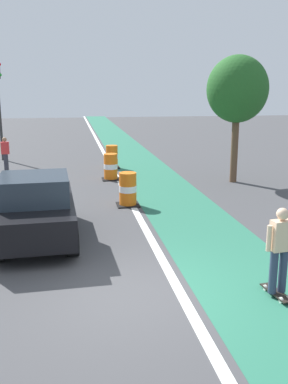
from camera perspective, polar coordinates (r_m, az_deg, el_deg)
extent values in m
plane|color=#424244|center=(8.31, -1.64, -13.20)|extent=(100.00, 100.00, 0.00)
cube|color=#286B51|center=(20.01, 0.35, 2.79)|extent=(2.50, 80.00, 0.01)
cube|color=silver|center=(19.80, -3.93, 2.65)|extent=(0.20, 80.00, 0.01)
cube|color=black|center=(8.55, 17.06, -12.56)|extent=(0.31, 0.82, 0.02)
cylinder|color=silver|center=(8.71, 15.67, -12.05)|extent=(0.05, 0.11, 0.11)
cylinder|color=silver|center=(8.78, 16.54, -11.87)|extent=(0.05, 0.11, 0.11)
cylinder|color=silver|center=(8.32, 17.61, -13.44)|extent=(0.05, 0.11, 0.11)
cylinder|color=silver|center=(8.40, 18.50, -13.23)|extent=(0.05, 0.11, 0.11)
cylinder|color=#2D3851|center=(8.32, 16.68, -10.07)|extent=(0.15, 0.15, 0.82)
cylinder|color=#2D3851|center=(8.43, 17.84, -9.85)|extent=(0.15, 0.15, 0.82)
cube|color=beige|center=(8.13, 17.61, -5.49)|extent=(0.38, 0.26, 0.56)
cylinder|color=beige|center=(8.01, 16.16, -5.88)|extent=(0.09, 0.09, 0.48)
sphere|color=beige|center=(8.01, 17.81, -2.78)|extent=(0.22, 0.22, 0.22)
cube|color=black|center=(11.16, -14.03, -2.69)|extent=(2.00, 4.17, 0.72)
cube|color=#232D38|center=(10.75, -14.28, 0.43)|extent=(1.69, 1.79, 0.64)
cylinder|color=black|center=(12.53, -17.51, -2.84)|extent=(0.31, 0.69, 0.68)
cylinder|color=black|center=(12.47, -10.00, -2.49)|extent=(0.31, 0.69, 0.68)
cylinder|color=black|center=(10.05, -9.43, -6.42)|extent=(0.31, 0.69, 0.68)
cylinder|color=orange|center=(14.10, -2.14, -0.79)|extent=(0.56, 0.56, 0.42)
cylinder|color=white|center=(14.03, -2.15, 0.46)|extent=(0.57, 0.57, 0.21)
cylinder|color=orange|center=(13.96, -2.16, 1.72)|extent=(0.56, 0.56, 0.42)
cube|color=black|center=(14.16, -2.13, -1.69)|extent=(0.73, 0.73, 0.04)
cylinder|color=orange|center=(18.15, -4.40, 2.43)|extent=(0.56, 0.56, 0.42)
cylinder|color=white|center=(18.09, -4.42, 3.40)|extent=(0.57, 0.57, 0.21)
cylinder|color=orange|center=(18.04, -4.44, 4.39)|extent=(0.56, 0.56, 0.42)
cube|color=black|center=(18.19, -4.39, 1.72)|extent=(0.73, 0.73, 0.04)
cylinder|color=orange|center=(20.77, -4.24, 3.85)|extent=(0.56, 0.56, 0.42)
cylinder|color=white|center=(20.72, -4.26, 4.71)|extent=(0.57, 0.57, 0.21)
cylinder|color=orange|center=(20.68, -4.27, 5.57)|extent=(0.56, 0.56, 0.42)
cube|color=black|center=(20.81, -4.23, 3.22)|extent=(0.73, 0.73, 0.04)
cylinder|color=#2D2D2D|center=(24.07, -18.43, 8.97)|extent=(0.14, 0.14, 4.20)
sphere|color=green|center=(23.99, -18.43, 14.44)|extent=(0.16, 0.16, 0.16)
cylinder|color=#33333D|center=(20.47, -17.71, 3.61)|extent=(0.20, 0.20, 0.86)
cube|color=red|center=(20.37, -17.85, 5.55)|extent=(0.34, 0.20, 0.54)
sphere|color=#9E7051|center=(20.33, -17.93, 6.60)|extent=(0.20, 0.20, 0.20)
cylinder|color=brown|center=(17.86, 11.83, 5.42)|extent=(0.28, 0.28, 2.60)
ellipsoid|color=#235B23|center=(17.69, 12.22, 13.13)|extent=(2.40, 2.40, 2.60)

